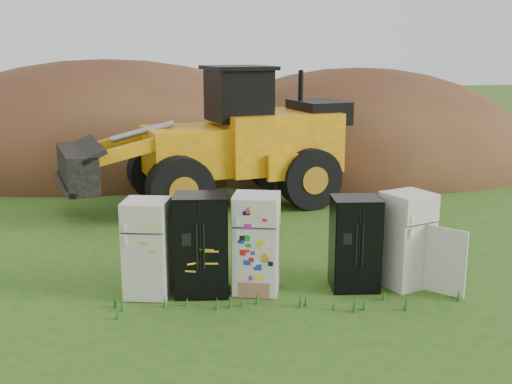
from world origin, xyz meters
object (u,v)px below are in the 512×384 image
Objects in this scene: fridge_open_door at (406,239)px; fridge_black_side at (201,244)px; fridge_black_right at (355,243)px; fridge_leftmost at (147,248)px; wheel_loader at (205,138)px; fridge_sticker at (256,243)px.

fridge_black_side is at bearing 155.92° from fridge_open_door.
fridge_black_right is 0.97× the size of fridge_open_door.
fridge_leftmost is 0.98m from fridge_black_side.
fridge_black_side is 6.64m from wheel_loader.
fridge_black_side is 0.23× the size of wheel_loader.
fridge_black_right is 1.00m from fridge_open_door.
fridge_leftmost is at bearing 155.75° from fridge_open_door.
fridge_open_door is 7.54m from wheel_loader.
fridge_sticker is at bearing 9.75° from fridge_leftmost.
fridge_open_door reaches higher than fridge_black_right.
wheel_loader is (-2.59, 6.59, 1.09)m from fridge_black_right.
wheel_loader is (-0.74, 6.55, 1.04)m from fridge_sticker.
fridge_sticker is 6.68m from wheel_loader.
fridge_black_side is at bearing -177.70° from fridge_black_right.
fridge_sticker is at bearing -178.23° from fridge_black_right.
fridge_black_right is at bearing 2.80° from fridge_black_side.
fridge_leftmost is 6.75m from wheel_loader.
fridge_black_side is at bearing -167.11° from fridge_sticker.
fridge_sticker reaches higher than fridge_black_right.
fridge_sticker is 1.06× the size of fridge_black_right.
fridge_black_right is at bearing 158.20° from fridge_open_door.
fridge_leftmost is at bearing -116.50° from wheel_loader.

